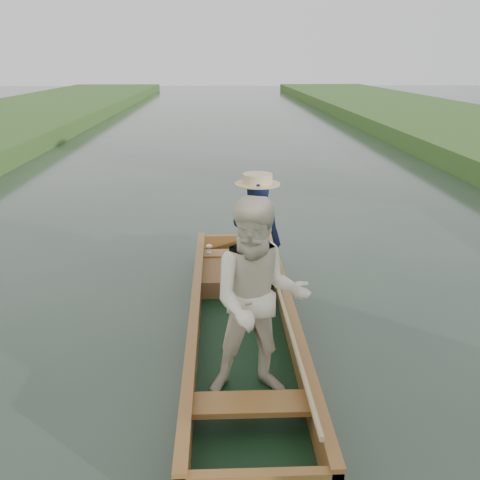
{
  "coord_description": "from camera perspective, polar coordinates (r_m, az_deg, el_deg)",
  "views": [
    {
      "loc": [
        -0.23,
        -5.24,
        2.93
      ],
      "look_at": [
        0.0,
        0.6,
        0.95
      ],
      "focal_mm": 40.0,
      "sensor_mm": 36.0,
      "label": 1
    }
  ],
  "objects": [
    {
      "name": "ground",
      "position": [
        6.01,
        0.23,
        -10.48
      ],
      "size": [
        120.0,
        120.0,
        0.0
      ],
      "primitive_type": "plane",
      "color": "#283D30",
      "rests_on": "ground"
    },
    {
      "name": "punt",
      "position": [
        5.46,
        1.07,
        -6.04
      ],
      "size": [
        1.12,
        5.0,
        1.89
      ],
      "color": "black",
      "rests_on": "ground"
    },
    {
      "name": "trees_far",
      "position": [
        8.76,
        -6.26,
        16.12
      ],
      "size": [
        21.07,
        5.94,
        4.28
      ],
      "color": "#47331E",
      "rests_on": "ground"
    }
  ]
}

